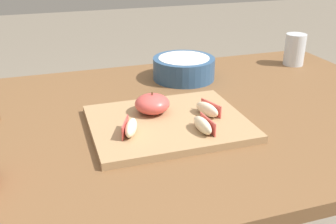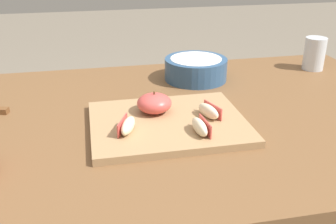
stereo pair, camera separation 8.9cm
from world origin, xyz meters
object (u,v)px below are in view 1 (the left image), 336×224
Objects in this scene: apple_wedge_front at (207,109)px; drinking_glass_water at (295,49)px; cutting_board at (168,123)px; apple_half_skin_up at (152,104)px; ceramic_fruit_bowl at (184,68)px; apple_wedge_left at (203,125)px; apple_wedge_right at (131,128)px.

apple_wedge_front is 0.56m from drinking_glass_water.
apple_half_skin_up is (-0.02, 0.05, 0.03)m from cutting_board.
apple_half_skin_up is 0.30m from ceramic_fruit_bowl.
cutting_board is at bearing 124.07° from apple_wedge_left.
apple_half_skin_up is 0.12m from apple_wedge_right.
apple_half_skin_up is 0.13m from apple_wedge_front.
drinking_glass_water is at bearing 35.32° from apple_wedge_front.
drinking_glass_water is (0.41, 0.02, 0.02)m from ceramic_fruit_bowl.
cutting_board is 1.88× the size of ceramic_fruit_bowl.
ceramic_fruit_bowl reaches higher than apple_wedge_front.
apple_wedge_right is 1.02× the size of apple_wedge_left.
drinking_glass_water is at bearing 38.57° from apple_wedge_left.
ceramic_fruit_bowl is 0.41m from drinking_glass_water.
apple_wedge_front is at bearing -99.87° from ceramic_fruit_bowl.
drinking_glass_water is at bearing 2.64° from ceramic_fruit_bowl.
drinking_glass_water is (0.55, 0.32, 0.04)m from cutting_board.
apple_wedge_front is 0.31m from ceramic_fruit_bowl.
apple_wedge_front is 0.39× the size of ceramic_fruit_bowl.
cutting_board is 0.10m from apple_wedge_front.
ceramic_fruit_bowl is at bearing 75.90° from apple_wedge_left.
ceramic_fruit_bowl reaches higher than cutting_board.
ceramic_fruit_bowl is 1.80× the size of drinking_glass_water.
apple_wedge_right is 0.20m from apple_wedge_front.
apple_wedge_right and apple_wedge_left have the same top height.
drinking_glass_water is at bearing 30.03° from cutting_board.
apple_half_skin_up reaches higher than apple_wedge_right.
apple_wedge_left is at bearing -104.10° from ceramic_fruit_bowl.
apple_wedge_left is 0.69× the size of drinking_glass_water.
apple_wedge_front is 0.09m from apple_wedge_left.
apple_wedge_front is 0.71× the size of drinking_glass_water.
ceramic_fruit_bowl reaches higher than apple_wedge_left.
apple_half_skin_up reaches higher than apple_wedge_front.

